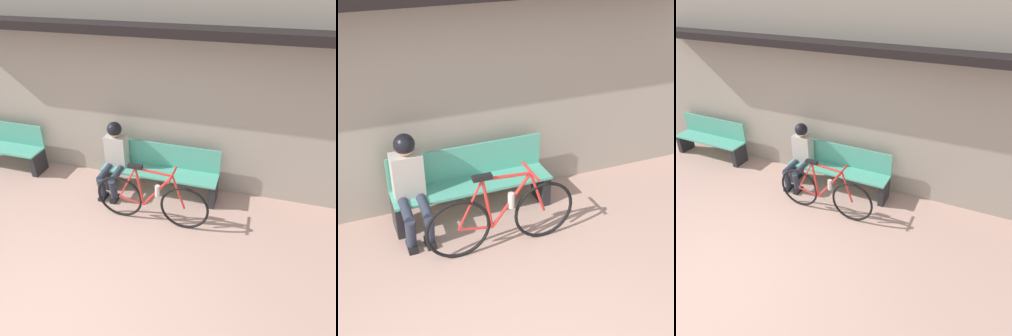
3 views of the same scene
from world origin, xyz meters
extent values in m
plane|color=tan|center=(0.00, 0.00, 0.00)|extent=(24.00, 24.00, 0.00)
cube|color=#9E9384|center=(0.00, 2.90, 1.60)|extent=(12.00, 0.12, 3.20)
cube|color=black|center=(0.00, 2.62, 2.50)|extent=(6.60, 0.44, 0.12)
cube|color=#51A88E|center=(0.42, 2.47, 0.41)|extent=(1.87, 0.42, 0.03)
cube|color=#51A88E|center=(0.42, 2.66, 0.62)|extent=(1.87, 0.03, 0.40)
cube|color=#232326|center=(-0.47, 2.47, 0.20)|extent=(0.10, 0.36, 0.39)
cube|color=#232326|center=(1.30, 2.47, 0.20)|extent=(0.10, 0.36, 0.39)
torus|color=black|center=(0.04, 1.77, 0.35)|extent=(0.69, 0.04, 0.69)
torus|color=black|center=(1.00, 1.77, 0.35)|extent=(0.69, 0.04, 0.69)
cylinder|color=red|center=(0.57, 1.77, 0.87)|extent=(0.52, 0.03, 0.07)
cylinder|color=red|center=(0.62, 1.77, 0.57)|extent=(0.45, 0.03, 0.59)
cylinder|color=red|center=(0.36, 1.77, 0.59)|extent=(0.13, 0.03, 0.61)
cylinder|color=red|center=(0.22, 1.77, 0.32)|extent=(0.37, 0.03, 0.09)
cylinder|color=red|center=(0.17, 1.77, 0.62)|extent=(0.29, 0.02, 0.55)
cylinder|color=red|center=(0.92, 1.77, 0.60)|extent=(0.20, 0.03, 0.51)
cube|color=black|center=(0.31, 1.77, 0.91)|extent=(0.20, 0.07, 0.05)
cylinder|color=red|center=(0.83, 1.77, 0.87)|extent=(0.03, 0.40, 0.03)
cylinder|color=beige|center=(0.62, 1.77, 0.57)|extent=(0.07, 0.07, 0.17)
cylinder|color=#2D3342|center=(-0.41, 2.24, 0.41)|extent=(0.11, 0.45, 0.13)
cylinder|color=#2D3342|center=(-0.41, 2.05, 0.23)|extent=(0.11, 0.17, 0.37)
cube|color=black|center=(-0.41, 2.08, 0.03)|extent=(0.10, 0.22, 0.06)
cylinder|color=#2D3342|center=(-0.21, 2.24, 0.41)|extent=(0.11, 0.45, 0.13)
cylinder|color=#2D3342|center=(-0.21, 2.05, 0.23)|extent=(0.11, 0.17, 0.37)
cube|color=black|center=(-0.21, 2.08, 0.03)|extent=(0.10, 0.22, 0.06)
cube|color=#B7B2A8|center=(-0.31, 2.51, 0.67)|extent=(0.34, 0.22, 0.50)
sphere|color=tan|center=(-0.31, 2.49, 1.03)|extent=(0.20, 0.20, 0.20)
sphere|color=black|center=(-0.31, 2.49, 1.06)|extent=(0.23, 0.23, 0.23)
cube|color=#51A88E|center=(-2.62, 2.47, 0.41)|extent=(1.64, 0.42, 0.03)
cube|color=#51A88E|center=(-2.62, 2.66, 0.62)|extent=(1.64, 0.03, 0.40)
cube|color=#232326|center=(-3.39, 2.47, 0.20)|extent=(0.10, 0.36, 0.39)
cube|color=#232326|center=(-1.86, 2.47, 0.20)|extent=(0.10, 0.36, 0.39)
camera|label=1|loc=(1.79, -1.69, 3.23)|focal=35.00mm
camera|label=2|loc=(-0.94, -1.99, 3.24)|focal=50.00mm
camera|label=3|loc=(2.63, -2.05, 3.43)|focal=35.00mm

